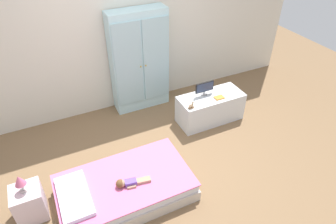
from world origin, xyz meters
The scene contains 12 objects.
ground_plane centered at (0.00, 0.00, -0.01)m, with size 10.00×10.00×0.02m, color brown.
back_wall centered at (0.00, 1.57, 1.35)m, with size 6.40×0.05×2.70m, color silver.
bed centered at (-0.55, -0.29, 0.13)m, with size 1.52×0.88×0.27m.
pillow centered at (-1.11, -0.29, 0.30)m, with size 0.32×0.63×0.05m, color silver.
doll centered at (-0.54, -0.37, 0.31)m, with size 0.39×0.15×0.10m.
nightstand centered at (-1.56, -0.09, 0.20)m, with size 0.31×0.31×0.41m, color silver.
table_lamp centered at (-1.56, -0.09, 0.56)m, with size 0.11×0.11×0.22m.
wardrobe centered at (0.31, 1.38, 0.80)m, with size 0.88×0.32×1.60m.
tv_stand centered at (1.11, 0.54, 0.22)m, with size 1.00×0.43×0.44m, color silver.
tv_monitor centered at (1.03, 0.61, 0.57)m, with size 0.30×0.10×0.22m.
rocking_horse_toy centered at (0.70, 0.40, 0.49)m, with size 0.09×0.04×0.11m.
book_orange centered at (1.19, 0.44, 0.45)m, with size 0.14×0.10×0.02m, color orange.
Camera 1 is at (-1.06, -2.52, 2.90)m, focal length 31.73 mm.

